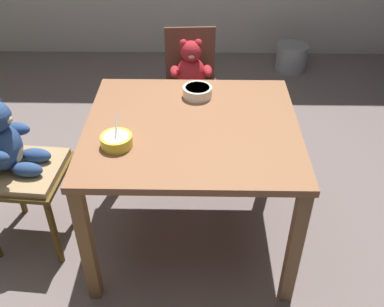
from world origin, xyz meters
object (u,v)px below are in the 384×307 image
dining_table (192,142)px  teddy_chair_far_center (191,79)px  metal_pail (292,57)px  porridge_bowl_white_far_center (197,92)px  teddy_chair_near_left (10,155)px  porridge_bowl_yellow_near_left (117,141)px

dining_table → teddy_chair_far_center: 0.88m
dining_table → metal_pail: dining_table is taller
porridge_bowl_white_far_center → teddy_chair_far_center: bearing=94.4°
metal_pail → teddy_chair_far_center: bearing=-126.4°
teddy_chair_far_center → metal_pail: teddy_chair_far_center is taller
dining_table → teddy_chair_near_left: (-0.92, -0.03, -0.07)m
teddy_chair_far_center → porridge_bowl_white_far_center: teddy_chair_far_center is taller
teddy_chair_near_left → teddy_chair_far_center: size_ratio=1.05×
porridge_bowl_yellow_near_left → teddy_chair_far_center: bearing=73.4°
dining_table → teddy_chair_near_left: bearing=-178.2°
teddy_chair_near_left → porridge_bowl_white_far_center: 1.01m
porridge_bowl_white_far_center → metal_pail: porridge_bowl_white_far_center is taller
dining_table → porridge_bowl_yellow_near_left: 0.40m
teddy_chair_far_center → porridge_bowl_yellow_near_left: 1.12m
porridge_bowl_white_far_center → teddy_chair_near_left: bearing=-162.0°
porridge_bowl_white_far_center → metal_pail: bearing=64.5°
porridge_bowl_yellow_near_left → porridge_bowl_white_far_center: size_ratio=0.99×
dining_table → porridge_bowl_yellow_near_left: porridge_bowl_yellow_near_left is taller
teddy_chair_near_left → teddy_chair_far_center: 1.28m
dining_table → metal_pail: 2.40m
teddy_chair_near_left → metal_pail: 2.88m
dining_table → teddy_chair_near_left: size_ratio=1.16×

